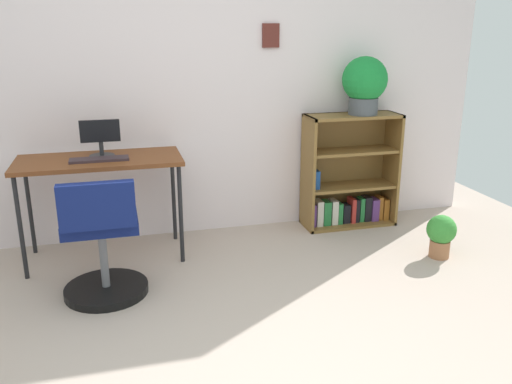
% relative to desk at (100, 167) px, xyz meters
% --- Properties ---
extents(wall_back, '(5.20, 0.12, 2.49)m').
position_rel_desk_xyz_m(wall_back, '(0.54, 0.41, 0.57)').
color(wall_back, silver).
rests_on(wall_back, ground_plane).
extents(desk, '(1.13, 0.52, 0.74)m').
position_rel_desk_xyz_m(desk, '(0.00, 0.00, 0.00)').
color(desk, brown).
rests_on(desk, ground_plane).
extents(monitor, '(0.27, 0.17, 0.26)m').
position_rel_desk_xyz_m(monitor, '(0.02, 0.04, 0.19)').
color(monitor, '#262628').
rests_on(monitor, desk).
extents(keyboard, '(0.39, 0.12, 0.02)m').
position_rel_desk_xyz_m(keyboard, '(0.00, -0.07, 0.07)').
color(keyboard, '#36272C').
rests_on(keyboard, desk).
extents(office_chair, '(0.52, 0.55, 0.80)m').
position_rel_desk_xyz_m(office_chair, '(-0.01, -0.63, -0.33)').
color(office_chair, black).
rests_on(office_chair, ground_plane).
extents(bookshelf_low, '(0.77, 0.30, 0.94)m').
position_rel_desk_xyz_m(bookshelf_low, '(1.98, 0.21, -0.28)').
color(bookshelf_low, brown).
rests_on(bookshelf_low, ground_plane).
extents(potted_plant_on_shelf, '(0.36, 0.36, 0.46)m').
position_rel_desk_xyz_m(potted_plant_on_shelf, '(2.06, 0.16, 0.51)').
color(potted_plant_on_shelf, '#474C51').
rests_on(potted_plant_on_shelf, bookshelf_low).
extents(potted_plant_floor, '(0.21, 0.21, 0.32)m').
position_rel_desk_xyz_m(potted_plant_floor, '(2.35, -0.63, -0.50)').
color(potted_plant_floor, '#9E6642').
rests_on(potted_plant_floor, ground_plane).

